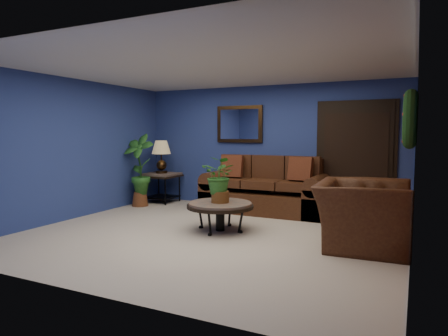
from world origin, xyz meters
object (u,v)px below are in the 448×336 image
at_px(table_lamp, 161,153).
at_px(armchair, 363,214).
at_px(sofa, 266,193).
at_px(end_table, 162,180).
at_px(side_chair, 283,185).
at_px(coffee_table, 220,206).

distance_m(table_lamp, armchair, 4.81).
bearing_deg(sofa, armchair, -41.05).
bearing_deg(end_table, side_chair, 1.41).
xyz_separation_m(end_table, armchair, (4.45, -1.71, -0.06)).
distance_m(coffee_table, end_table, 2.92).
xyz_separation_m(coffee_table, table_lamp, (-2.33, 1.77, 0.71)).
relative_size(coffee_table, end_table, 1.47).
distance_m(end_table, side_chair, 2.77).
relative_size(sofa, end_table, 3.38).
xyz_separation_m(sofa, coffee_table, (-0.12, -1.81, 0.04)).
height_order(coffee_table, armchair, armchair).
height_order(table_lamp, armchair, table_lamp).
relative_size(table_lamp, armchair, 0.51).
relative_size(end_table, armchair, 0.53).
bearing_deg(end_table, coffee_table, -37.27).
height_order(end_table, side_chair, side_chair).
bearing_deg(sofa, end_table, -179.04).
height_order(side_chair, armchair, side_chair).
distance_m(sofa, side_chair, 0.37).
bearing_deg(coffee_table, end_table, 142.73).
relative_size(end_table, table_lamp, 1.03).
relative_size(coffee_table, side_chair, 1.12).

